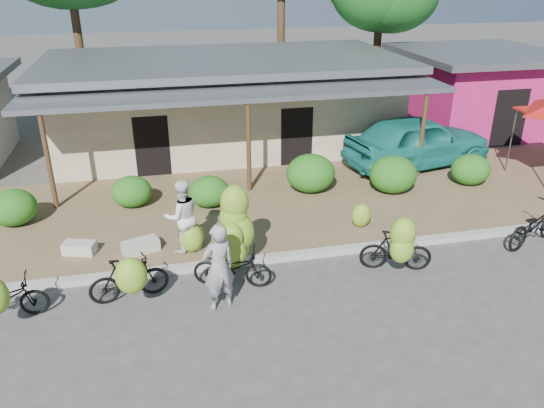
# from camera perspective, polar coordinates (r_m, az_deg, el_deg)

# --- Properties ---
(ground) EXTENTS (100.00, 100.00, 0.00)m
(ground) POSITION_cam_1_polar(r_m,az_deg,el_deg) (11.12, 3.45, -11.15)
(ground) COLOR #464441
(ground) RESTS_ON ground
(sidewalk) EXTENTS (60.00, 6.00, 0.12)m
(sidewalk) POSITION_cam_1_polar(r_m,az_deg,el_deg) (15.31, -1.68, -0.26)
(sidewalk) COLOR olive
(sidewalk) RESTS_ON ground
(curb) EXTENTS (60.00, 0.25, 0.15)m
(curb) POSITION_cam_1_polar(r_m,az_deg,el_deg) (12.70, 0.97, -5.75)
(curb) COLOR #A8A399
(curb) RESTS_ON ground
(shop_main) EXTENTS (13.00, 8.50, 3.35)m
(shop_main) POSITION_cam_1_polar(r_m,az_deg,el_deg) (20.32, -5.06, 10.90)
(shop_main) COLOR beige
(shop_main) RESTS_ON ground
(shop_pink) EXTENTS (6.00, 6.00, 3.25)m
(shop_pink) POSITION_cam_1_polar(r_m,az_deg,el_deg) (24.11, 21.01, 11.45)
(shop_pink) COLOR #D22067
(shop_pink) RESTS_ON ground
(hedge_0) EXTENTS (1.25, 1.12, 0.97)m
(hedge_0) POSITION_cam_1_polar(r_m,az_deg,el_deg) (15.52, -26.15, -0.34)
(hedge_0) COLOR #155D17
(hedge_0) RESTS_ON sidewalk
(hedge_1) EXTENTS (1.14, 1.03, 0.89)m
(hedge_1) POSITION_cam_1_polar(r_m,az_deg,el_deg) (15.54, -14.89, 1.31)
(hedge_1) COLOR #155D17
(hedge_1) RESTS_ON sidewalk
(hedge_2) EXTENTS (1.14, 1.03, 0.89)m
(hedge_2) POSITION_cam_1_polar(r_m,az_deg,el_deg) (15.13, -6.78, 1.35)
(hedge_2) COLOR #155D17
(hedge_2) RESTS_ON sidewalk
(hedge_3) EXTENTS (1.48, 1.33, 1.16)m
(hedge_3) POSITION_cam_1_polar(r_m,az_deg,el_deg) (16.02, 4.18, 3.32)
(hedge_3) COLOR #155D17
(hedge_3) RESTS_ON sidewalk
(hedge_4) EXTENTS (1.44, 1.29, 1.12)m
(hedge_4) POSITION_cam_1_polar(r_m,az_deg,el_deg) (16.34, 12.91, 3.12)
(hedge_4) COLOR #155D17
(hedge_4) RESTS_ON sidewalk
(hedge_5) EXTENTS (1.23, 1.11, 0.96)m
(hedge_5) POSITION_cam_1_polar(r_m,az_deg,el_deg) (17.67, 20.58, 3.50)
(hedge_5) COLOR #155D17
(hedge_5) RESTS_ON sidewalk
(bike_far_left) EXTENTS (1.72, 1.25, 1.34)m
(bike_far_left) POSITION_cam_1_polar(r_m,az_deg,el_deg) (11.65, -27.19, -9.05)
(bike_far_left) COLOR black
(bike_far_left) RESTS_ON ground
(bike_left) EXTENTS (1.71, 1.27, 1.33)m
(bike_left) POSITION_cam_1_polar(r_m,az_deg,el_deg) (11.31, -15.09, -7.68)
(bike_left) COLOR black
(bike_left) RESTS_ON ground
(bike_center) EXTENTS (1.83, 1.39, 2.15)m
(bike_center) POSITION_cam_1_polar(r_m,az_deg,el_deg) (11.66, -4.13, -4.34)
(bike_center) COLOR black
(bike_center) RESTS_ON ground
(bike_right) EXTENTS (1.70, 1.31, 1.61)m
(bike_right) POSITION_cam_1_polar(r_m,az_deg,el_deg) (12.19, 13.39, -4.56)
(bike_right) COLOR black
(bike_right) RESTS_ON ground
(bike_far_right) EXTENTS (2.12, 1.38, 1.05)m
(bike_far_right) POSITION_cam_1_polar(r_m,az_deg,el_deg) (14.72, 26.41, -2.05)
(bike_far_right) COLOR black
(bike_far_right) RESTS_ON ground
(loose_banana_a) EXTENTS (0.48, 0.41, 0.60)m
(loose_banana_a) POSITION_cam_1_polar(r_m,az_deg,el_deg) (13.10, -8.36, -3.30)
(loose_banana_a) COLOR #7DAC2B
(loose_banana_a) RESTS_ON sidewalk
(loose_banana_b) EXTENTS (0.58, 0.49, 0.72)m
(loose_banana_b) POSITION_cam_1_polar(r_m,az_deg,el_deg) (12.83, -8.67, -3.63)
(loose_banana_b) COLOR #7DAC2B
(loose_banana_b) RESTS_ON sidewalk
(loose_banana_c) EXTENTS (0.52, 0.44, 0.65)m
(loose_banana_c) POSITION_cam_1_polar(r_m,az_deg,el_deg) (14.08, 9.55, -1.19)
(loose_banana_c) COLOR #7DAC2B
(loose_banana_c) RESTS_ON sidewalk
(sack_near) EXTENTS (0.93, 0.66, 0.30)m
(sack_near) POSITION_cam_1_polar(r_m,az_deg,el_deg) (13.15, -13.94, -4.42)
(sack_near) COLOR beige
(sack_near) RESTS_ON sidewalk
(sack_far) EXTENTS (0.83, 0.59, 0.28)m
(sack_far) POSITION_cam_1_polar(r_m,az_deg,el_deg) (13.52, -20.00, -4.46)
(sack_far) COLOR beige
(sack_far) RESTS_ON sidewalk
(vendor) EXTENTS (0.80, 0.65, 1.89)m
(vendor) POSITION_cam_1_polar(r_m,az_deg,el_deg) (10.69, -5.76, -6.76)
(vendor) COLOR gray
(vendor) RESTS_ON ground
(bystander) EXTENTS (1.01, 0.86, 1.81)m
(bystander) POSITION_cam_1_polar(r_m,az_deg,el_deg) (12.67, -9.63, -1.32)
(bystander) COLOR white
(bystander) RESTS_ON sidewalk
(teal_van) EXTENTS (5.43, 3.04, 1.75)m
(teal_van) POSITION_cam_1_polar(r_m,az_deg,el_deg) (18.67, 15.40, 6.56)
(teal_van) COLOR #1B7D74
(teal_van) RESTS_ON sidewalk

